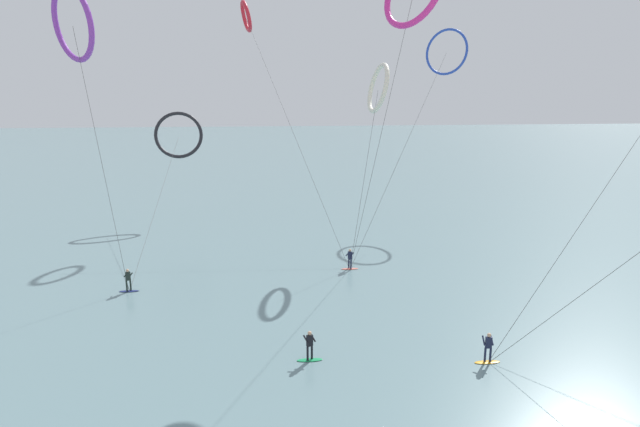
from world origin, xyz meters
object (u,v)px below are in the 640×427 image
at_px(surfer_navy, 128,282).
at_px(kite_crimson, 246,17).
at_px(surfer_emerald, 310,348).
at_px(kite_ivory, 378,88).
at_px(kite_charcoal, 179,135).
at_px(kite_cobalt, 446,52).
at_px(surfer_coral, 350,260).
at_px(kite_violet, 72,23).
at_px(surfer_amber, 488,350).

height_order(surfer_navy, kite_crimson, kite_crimson).
xyz_separation_m(surfer_emerald, kite_ivory, (8.00, 21.57, 13.53)).
distance_m(kite_charcoal, kite_cobalt, 31.40).
relative_size(surfer_coral, kite_violet, 0.08).
xyz_separation_m(kite_violet, kite_charcoal, (3.29, 21.89, -9.23)).
height_order(kite_cobalt, kite_crimson, kite_crimson).
xyz_separation_m(surfer_navy, kite_cobalt, (30.79, 24.02, 17.51)).
bearing_deg(surfer_navy, surfer_coral, -21.44).
height_order(surfer_amber, surfer_coral, same).
relative_size(surfer_amber, surfer_coral, 1.00).
distance_m(kite_violet, kite_cobalt, 40.30).
relative_size(kite_charcoal, kite_ivory, 1.48).
height_order(surfer_coral, kite_crimson, kite_crimson).
bearing_deg(kite_ivory, surfer_emerald, -26.16).
distance_m(surfer_amber, kite_violet, 33.07).
bearing_deg(kite_crimson, surfer_emerald, 176.01).
bearing_deg(surfer_navy, surfer_emerald, -76.27).
bearing_deg(surfer_navy, kite_violet, 118.76).
height_order(surfer_navy, surfer_emerald, same).
height_order(surfer_navy, kite_ivory, kite_ivory).
height_order(surfer_amber, kite_ivory, kite_ivory).
distance_m(surfer_coral, kite_ivory, 15.52).
distance_m(surfer_emerald, kite_ivory, 26.69).
xyz_separation_m(surfer_coral, surfer_emerald, (-4.57, -14.78, 0.00)).
distance_m(surfer_navy, kite_ivory, 26.17).
bearing_deg(surfer_navy, surfer_amber, -63.29).
xyz_separation_m(surfer_emerald, kite_cobalt, (18.76, 35.57, 17.51)).
bearing_deg(kite_crimson, kite_ivory, -151.36).
bearing_deg(kite_charcoal, kite_crimson, 5.74).
bearing_deg(kite_cobalt, surfer_coral, -78.36).
xyz_separation_m(surfer_coral, kite_crimson, (-8.17, 21.48, 21.09)).
height_order(surfer_amber, kite_crimson, kite_crimson).
bearing_deg(surfer_amber, kite_violet, -23.88).
relative_size(kite_violet, kite_ivory, 1.27).
distance_m(surfer_emerald, kite_violet, 26.39).
relative_size(surfer_emerald, kite_cobalt, 0.07).
height_order(surfer_emerald, kite_ivory, kite_ivory).
xyz_separation_m(kite_charcoal, kite_ivory, (19.32, -13.29, 5.01)).
relative_size(surfer_coral, surfer_navy, 1.00).
height_order(surfer_amber, kite_charcoal, kite_charcoal).
height_order(surfer_emerald, kite_charcoal, kite_charcoal).
bearing_deg(kite_ivory, surfer_amber, -2.30).
relative_size(surfer_amber, kite_cobalt, 0.07).
relative_size(surfer_navy, surfer_emerald, 1.00).
height_order(kite_violet, kite_charcoal, kite_violet).
bearing_deg(kite_violet, kite_charcoal, -51.88).
relative_size(surfer_emerald, kite_crimson, 0.07).
bearing_deg(surfer_coral, kite_ivory, -55.26).
distance_m(surfer_amber, kite_crimson, 44.96).
bearing_deg(kite_charcoal, kite_violet, -103.11).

